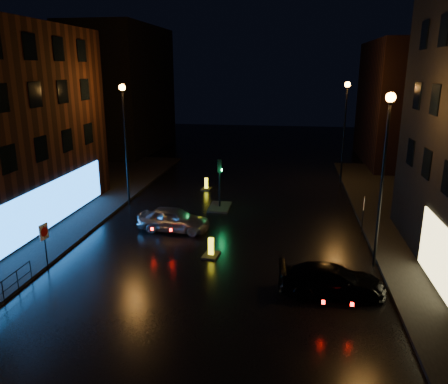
{
  "coord_description": "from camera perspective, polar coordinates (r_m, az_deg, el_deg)",
  "views": [
    {
      "loc": [
        3.45,
        -14.62,
        9.39
      ],
      "look_at": [
        -0.03,
        8.31,
        2.8
      ],
      "focal_mm": 35.0,
      "sensor_mm": 36.0,
      "label": 1
    }
  ],
  "objects": [
    {
      "name": "traffic_signal",
      "position": [
        30.33,
        -0.57,
        -1.18
      ],
      "size": [
        1.4,
        2.4,
        3.45
      ],
      "color": "black",
      "rests_on": "ground"
    },
    {
      "name": "road_sign_left",
      "position": [
        22.48,
        -22.42,
        -5.3
      ],
      "size": [
        0.15,
        0.56,
        2.32
      ],
      "rotation": [
        0.0,
        0.0,
        -0.16
      ],
      "color": "black",
      "rests_on": "ground"
    },
    {
      "name": "road_sign_right",
      "position": [
        26.83,
        17.79,
        -1.79
      ],
      "size": [
        0.15,
        0.52,
        2.14
      ],
      "rotation": [
        0.0,
        0.0,
        2.96
      ],
      "color": "black",
      "rests_on": "ground"
    },
    {
      "name": "silver_hatchback",
      "position": [
        26.22,
        -6.58,
        -3.55
      ],
      "size": [
        4.35,
        1.99,
        1.45
      ],
      "primitive_type": "imported",
      "rotation": [
        0.0,
        0.0,
        1.5
      ],
      "color": "#B5B8BD",
      "rests_on": "ground"
    },
    {
      "name": "ground",
      "position": [
        17.72,
        -4.09,
        -16.19
      ],
      "size": [
        120.0,
        120.0,
        0.0
      ],
      "primitive_type": "plane",
      "color": "black",
      "rests_on": "ground"
    },
    {
      "name": "building_far_left",
      "position": [
        53.35,
        -13.09,
        12.9
      ],
      "size": [
        8.0,
        16.0,
        14.0
      ],
      "primitive_type": "cube",
      "color": "black",
      "rests_on": "ground"
    },
    {
      "name": "bollard_near",
      "position": [
        22.82,
        -1.7,
        -7.84
      ],
      "size": [
        0.9,
        1.23,
        0.99
      ],
      "rotation": [
        0.0,
        0.0,
        -0.13
      ],
      "color": "black",
      "rests_on": "ground"
    },
    {
      "name": "street_lamp_lfar",
      "position": [
        30.99,
        -12.86,
        8.38
      ],
      "size": [
        0.44,
        0.44,
        8.37
      ],
      "color": "black",
      "rests_on": "ground"
    },
    {
      "name": "building_far_right",
      "position": [
        48.15,
        22.9,
        10.61
      ],
      "size": [
        8.0,
        14.0,
        12.0
      ],
      "primitive_type": "cube",
      "color": "black",
      "rests_on": "ground"
    },
    {
      "name": "street_lamp_rnear",
      "position": [
        21.42,
        20.27,
        4.58
      ],
      "size": [
        0.44,
        0.44,
        8.37
      ],
      "color": "black",
      "rests_on": "ground"
    },
    {
      "name": "street_lamp_rfar",
      "position": [
        37.08,
        15.54,
        9.37
      ],
      "size": [
        0.44,
        0.44,
        8.37
      ],
      "color": "black",
      "rests_on": "ground"
    },
    {
      "name": "bollard_far",
      "position": [
        35.09,
        -2.32,
        0.68
      ],
      "size": [
        0.78,
        1.12,
        0.94
      ],
      "rotation": [
        0.0,
        0.0,
        -0.06
      ],
      "color": "black",
      "rests_on": "ground"
    },
    {
      "name": "dark_sedan",
      "position": [
        19.59,
        13.88,
        -11.11
      ],
      "size": [
        4.61,
        2.07,
        1.31
      ],
      "primitive_type": "imported",
      "rotation": [
        0.0,
        0.0,
        1.62
      ],
      "color": "black",
      "rests_on": "ground"
    }
  ]
}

